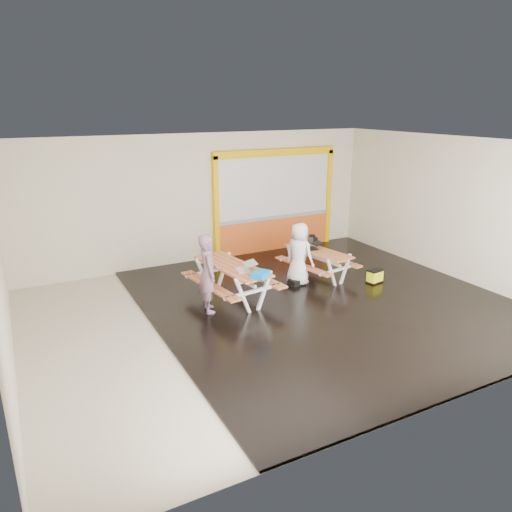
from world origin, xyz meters
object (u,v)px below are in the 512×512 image
blue_pouch (261,274)px  person_right (299,254)px  picnic_table_left (232,274)px  laptop_right (314,247)px  dark_case (297,282)px  toolbox (306,241)px  fluke_bag (375,276)px  person_left (208,273)px  picnic_table_right (318,257)px  backpack (312,243)px  laptop_left (245,267)px

blue_pouch → person_right: bearing=34.7°
picnic_table_left → laptop_right: 2.56m
person_right → dark_case: bearing=107.2°
laptop_right → person_right: bearing=-153.1°
toolbox → fluke_bag: 1.98m
picnic_table_left → person_left: size_ratio=1.38×
picnic_table_right → blue_pouch: (-2.30, -1.28, 0.33)m
dark_case → fluke_bag: fluke_bag is taller
fluke_bag → picnic_table_left: bearing=169.4°
backpack → fluke_bag: size_ratio=1.04×
laptop_right → fluke_bag: size_ratio=0.99×
picnic_table_left → laptop_left: (0.11, -0.43, 0.26)m
laptop_right → fluke_bag: bearing=-49.4°
person_right → blue_pouch: person_right is taller
person_left → fluke_bag: bearing=-83.2°
person_left → blue_pouch: size_ratio=4.33×
picnic_table_right → dark_case: bearing=-163.6°
laptop_left → blue_pouch: 0.53m
laptop_right → dark_case: size_ratio=1.16×
blue_pouch → toolbox: 3.05m
picnic_table_left → blue_pouch: 1.01m
laptop_right → toolbox: size_ratio=1.13×
person_left → dark_case: (2.46, 0.44, -0.77)m
person_left → backpack: bearing=-56.3°
laptop_right → toolbox: toolbox is taller
laptop_left → toolbox: 2.83m
picnic_table_left → laptop_left: 0.51m
laptop_left → laptop_right: 2.57m
laptop_right → dark_case: laptop_right is taller
toolbox → dark_case: (-0.82, -0.86, -0.70)m
fluke_bag → laptop_right: bearing=130.6°
dark_case → laptop_left: bearing=-162.1°
toolbox → fluke_bag: size_ratio=0.88×
picnic_table_right → toolbox: size_ratio=5.56×
picnic_table_left → dark_case: size_ratio=6.47×
backpack → dark_case: size_ratio=1.22×
picnic_table_right → person_right: bearing=-169.1°
person_left → laptop_right: 3.32m
picnic_table_right → fluke_bag: bearing=-44.2°
dark_case → fluke_bag: bearing=-23.4°
fluke_bag → dark_case: bearing=156.6°
picnic_table_right → backpack: backpack is taller
backpack → fluke_bag: 1.98m
picnic_table_left → toolbox: (2.58, 0.97, 0.17)m
person_left → fluke_bag: size_ratio=4.01×
person_right → toolbox: person_right is taller
picnic_table_right → laptop_left: bearing=-162.6°
laptop_right → blue_pouch: blue_pouch is taller
laptop_left → backpack: laptop_left is taller
picnic_table_left → picnic_table_right: size_ratio=1.13×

